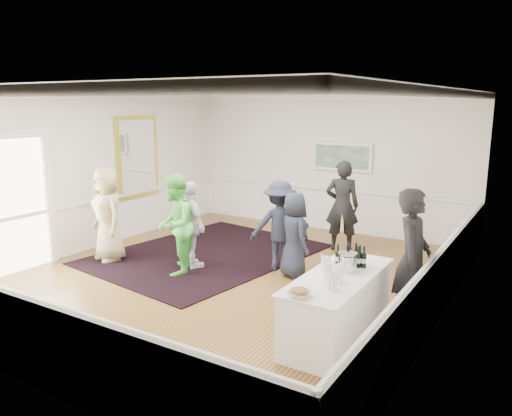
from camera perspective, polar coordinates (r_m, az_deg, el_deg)
The scene contains 23 objects.
floor at distance 8.90m, azimuth -2.79°, elevation -7.83°, with size 8.00×8.00×0.00m, color olive.
ceiling at distance 8.37m, azimuth -3.02°, elevation 13.23°, with size 7.00×8.00×0.02m, color white.
wall_left at distance 10.85m, azimuth -18.35°, elevation 3.89°, with size 0.02×8.00×3.20m, color white.
wall_right at distance 7.15m, azimuth 20.89°, elevation -0.26°, with size 0.02×8.00×3.20m, color white.
wall_back at distance 11.97m, azimuth 8.07°, elevation 5.10°, with size 7.00×0.02×3.20m, color white.
wall_front at distance 5.75m, azimuth -26.20°, elevation -3.58°, with size 7.00×0.02×3.20m, color white.
wainscoting at distance 8.75m, azimuth -2.83°, elevation -4.74°, with size 7.00×8.00×1.00m, color white, non-canonical shape.
mirror at distance 11.66m, azimuth -13.37°, elevation 5.70°, with size 0.05×1.25×1.85m.
doorway at distance 9.74m, azimuth -26.60°, elevation 1.26°, with size 0.10×1.78×2.56m.
landscape_painting at distance 11.74m, azimuth 9.78°, elevation 5.80°, with size 1.44×0.06×0.66m.
area_rug at distance 10.17m, azimuth -5.69°, elevation -5.24°, with size 3.33×4.37×0.02m, color black.
serving_table at distance 6.68m, azimuth 9.33°, elevation -10.99°, with size 0.80×2.10×0.85m.
bartender at distance 6.98m, azimuth 17.43°, elevation -5.69°, with size 0.70×0.46×1.93m, color black.
guest_tan at distance 9.97m, azimuth -16.58°, elevation -0.73°, with size 0.89×0.58×1.81m, color tan.
guest_green at distance 8.93m, azimuth -9.23°, elevation -1.89°, with size 0.87×0.68×1.80m, color #58D555.
guest_lilac at distance 9.21m, azimuth -7.44°, elevation -1.97°, with size 0.95×0.40×1.62m, color silver.
guest_dark_a at distance 9.07m, azimuth 2.71°, elevation -2.01°, with size 1.07×0.61×1.65m, color #1F2435.
guest_dark_b at distance 10.38m, azimuth 9.82°, elevation 0.26°, with size 0.68×0.45×1.87m, color black.
guest_navy at distance 8.74m, azimuth 4.38°, elevation -3.07°, with size 0.73×0.48×1.50m, color #1F2435.
wine_bottles at distance 6.88m, azimuth 10.95°, elevation -5.26°, with size 0.41×0.26×0.31m.
juice_pitchers at distance 6.26m, azimuth 8.58°, elevation -7.24°, with size 0.41×0.59×0.24m.
ice_bucket at distance 6.67m, azimuth 10.41°, elevation -6.13°, with size 0.26×0.26×0.24m, color silver.
nut_bowl at distance 5.80m, azimuth 5.02°, elevation -9.62°, with size 0.28×0.28×0.08m.
Camera 1 is at (4.76, -6.89, 3.03)m, focal length 35.00 mm.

